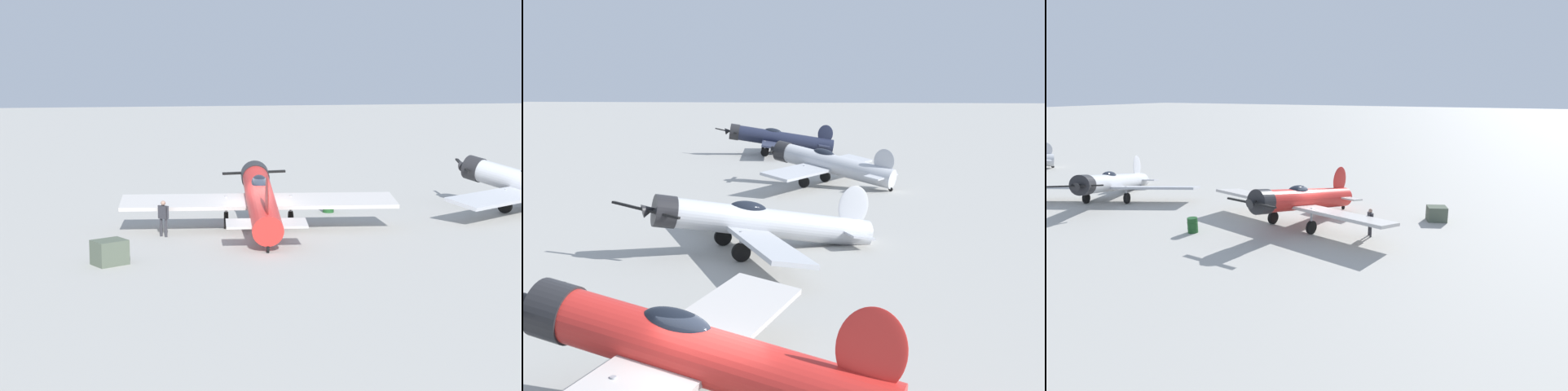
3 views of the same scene
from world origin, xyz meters
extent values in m
plane|color=#A8A59E|center=(0.00, 0.00, 0.00)|extent=(400.00, 400.00, 0.00)
cylinder|color=red|center=(0.00, 0.00, 1.57)|extent=(3.36, 8.61, 2.64)
cylinder|color=#232326|center=(0.98, 3.90, 2.21)|extent=(1.65, 1.43, 1.55)
cone|color=#232326|center=(1.14, 4.53, 2.32)|extent=(0.73, 0.76, 0.67)
cube|color=black|center=(1.17, 4.68, 2.32)|extent=(3.32, 0.61, 0.19)
ellipsoid|color=black|center=(0.21, 0.82, 2.27)|extent=(1.17, 1.92, 0.94)
cube|color=#BCB7B2|center=(0.25, 0.98, 1.37)|extent=(13.11, 5.17, 0.50)
ellipsoid|color=red|center=(-0.86, -3.44, 2.21)|extent=(0.55, 1.75, 2.10)
cube|color=#BCB7B2|center=(-0.81, -3.25, 1.10)|extent=(3.57, 1.90, 0.27)
cylinder|color=#999BA0|center=(-1.14, 1.85, 0.99)|extent=(0.14, 0.14, 1.18)
cylinder|color=black|center=(-1.14, 1.85, 0.40)|extent=(0.39, 0.82, 0.80)
cylinder|color=#999BA0|center=(1.88, 1.10, 0.99)|extent=(0.14, 0.14, 1.18)
cylinder|color=black|center=(1.88, 1.10, 0.40)|extent=(0.39, 0.82, 0.80)
cylinder|color=black|center=(-0.99, -3.93, 0.14)|extent=(0.17, 0.30, 0.28)
cylinder|color=#B7BABF|center=(16.40, 0.46, 1.23)|extent=(5.16, 9.51, 2.96)
cylinder|color=#232326|center=(14.51, 4.73, 2.05)|extent=(1.74, 1.60, 1.53)
cone|color=#232326|center=(14.25, 5.32, 2.17)|extent=(0.79, 0.82, 0.67)
cube|color=black|center=(14.19, 5.46, 2.17)|extent=(1.34, 3.23, 0.54)
ellipsoid|color=black|center=(16.01, 1.35, 1.95)|extent=(1.42, 1.95, 0.96)
cube|color=#ADAFB5|center=(15.93, 1.53, 1.08)|extent=(13.02, 7.14, 0.50)
ellipsoid|color=#B7BABF|center=(18.06, -3.29, 1.74)|extent=(0.85, 1.71, 2.18)
cube|color=#ADAFB5|center=(17.98, -3.10, 0.61)|extent=(3.55, 2.38, 0.29)
cylinder|color=#999BA0|center=(14.28, 1.43, 0.86)|extent=(0.14, 0.14, 0.91)
cylinder|color=black|center=(14.28, 1.43, 0.40)|extent=(0.51, 0.81, 0.80)
cylinder|color=#999BA0|center=(17.11, 2.69, 0.86)|extent=(0.14, 0.14, 0.91)
cylinder|color=black|center=(17.11, 2.69, 0.40)|extent=(0.51, 0.81, 0.80)
cylinder|color=black|center=(18.30, -3.82, 0.14)|extent=(0.20, 0.30, 0.28)
cylinder|color=black|center=(33.62, -5.99, 0.14)|extent=(0.21, 0.30, 0.28)
cylinder|color=#2D2D33|center=(-4.48, 0.90, 0.42)|extent=(0.12, 0.12, 0.83)
cylinder|color=#2D2D33|center=(-4.31, 0.66, 0.42)|extent=(0.12, 0.12, 0.83)
cube|color=#2D2D33|center=(-4.39, 0.78, 1.13)|extent=(0.45, 0.50, 0.59)
sphere|color=#957361|center=(-4.39, 0.78, 1.55)|extent=(0.22, 0.22, 0.22)
cylinder|color=#2D2D33|center=(-4.56, 1.00, 1.14)|extent=(0.09, 0.09, 0.55)
cylinder|color=#2D2D33|center=(-4.23, 0.55, 1.14)|extent=(0.09, 0.09, 0.55)
cube|color=#4C5647|center=(-7.42, -3.97, 0.48)|extent=(1.48, 1.36, 0.96)
cylinder|color=#19471E|center=(5.37, 4.64, 0.45)|extent=(0.60, 0.60, 0.90)
torus|color=#19471E|center=(5.37, 4.64, 0.63)|extent=(0.64, 0.64, 0.04)
torus|color=#19471E|center=(5.37, 4.64, 0.27)|extent=(0.64, 0.64, 0.04)
camera|label=1|loc=(-11.00, -33.40, 6.90)|focal=53.31mm
camera|label=2|loc=(-14.76, -2.85, 7.70)|focal=49.40mm
camera|label=3|loc=(-11.10, 23.53, 8.28)|focal=29.25mm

